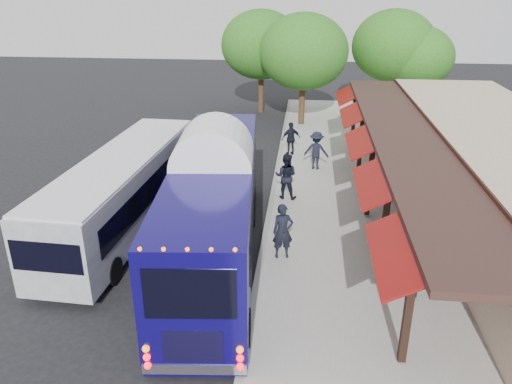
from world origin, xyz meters
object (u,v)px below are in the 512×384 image
at_px(ped_b, 286,176).
at_px(sign_board, 418,275).
at_px(ped_d, 316,150).
at_px(city_bus, 124,189).
at_px(coach_bus, 215,203).
at_px(ped_a, 283,231).
at_px(ped_c, 291,139).

height_order(ped_b, sign_board, ped_b).
height_order(ped_b, ped_d, ped_b).
relative_size(city_bus, sign_board, 9.56).
relative_size(coach_bus, ped_d, 6.36).
distance_m(ped_d, sign_board, 10.70).
height_order(ped_a, ped_b, ped_b).
distance_m(city_bus, ped_a, 6.13).
distance_m(city_bus, ped_c, 10.34).
bearing_deg(ped_b, ped_a, 99.72).
xyz_separation_m(ped_c, ped_d, (1.27, -1.97, 0.05)).
height_order(ped_a, ped_d, ped_a).
xyz_separation_m(city_bus, sign_board, (9.72, -3.71, -0.65)).
bearing_deg(ped_c, sign_board, 85.95).
distance_m(coach_bus, ped_a, 2.36).
distance_m(coach_bus, ped_d, 9.09).
distance_m(coach_bus, sign_board, 6.45).
relative_size(coach_bus, ped_b, 6.05).
bearing_deg(ped_d, city_bus, 55.04).
relative_size(city_bus, ped_a, 5.71).
height_order(coach_bus, ped_c, coach_bus).
xyz_separation_m(city_bus, ped_b, (5.70, 3.00, -0.43)).
bearing_deg(ped_a, ped_b, 78.58).
relative_size(coach_bus, ped_a, 6.31).
distance_m(coach_bus, city_bus, 4.09).
bearing_deg(ped_c, ped_b, 67.89).
bearing_deg(ped_a, ped_c, 77.75).
bearing_deg(coach_bus, ped_a, -5.80).
relative_size(ped_b, sign_board, 1.75).
xyz_separation_m(coach_bus, ped_d, (3.32, 8.41, -0.90)).
xyz_separation_m(ped_d, sign_board, (2.75, -10.34, -0.17)).
height_order(city_bus, ped_d, city_bus).
bearing_deg(city_bus, ped_c, 59.42).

